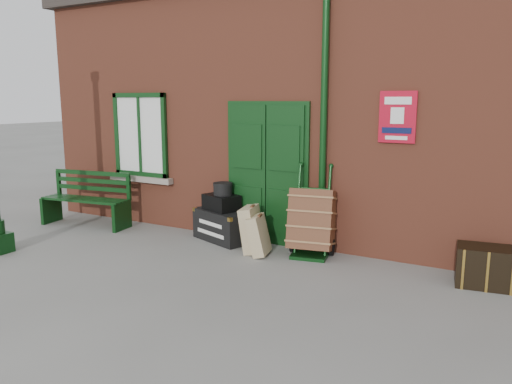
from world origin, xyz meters
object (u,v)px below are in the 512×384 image
Objects in this scene: bench at (88,197)px; porter_trolley at (312,221)px; houdini_trunk at (224,225)px; dark_trunk at (486,267)px.

porter_trolley is at bearing -3.86° from bench.
houdini_trunk is 3.95m from dark_trunk.
houdini_trunk is 1.45× the size of dark_trunk.
houdini_trunk is at bearing 169.63° from dark_trunk.
bench is 2.78m from houdini_trunk.
bench is 6.70m from dark_trunk.
houdini_trunk is at bearing 167.62° from porter_trolley.
porter_trolley is 1.90× the size of dark_trunk.
bench is at bearing 173.65° from dark_trunk.
houdini_trunk reaches higher than dark_trunk.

